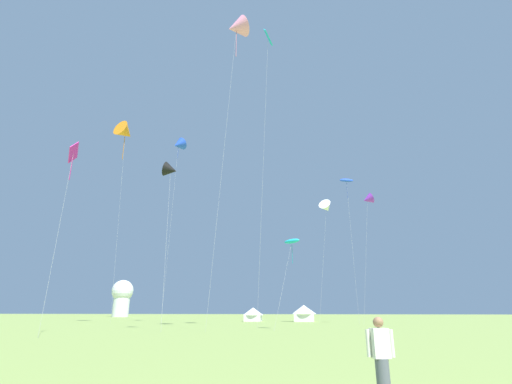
{
  "coord_description": "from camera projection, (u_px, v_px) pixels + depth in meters",
  "views": [
    {
      "loc": [
        5.12,
        -3.11,
        1.86
      ],
      "look_at": [
        0.0,
        32.0,
        13.04
      ],
      "focal_mm": 26.42,
      "sensor_mm": 36.0,
      "label": 1
    }
  ],
  "objects": [
    {
      "name": "person_spectator",
      "position": [
        382.0,
        361.0,
        7.87
      ],
      "size": [
        0.57,
        0.32,
        1.73
      ],
      "color": "#565B66",
      "rests_on": "ground"
    },
    {
      "name": "kite_purple_delta",
      "position": [
        368.0,
        199.0,
        58.28
      ],
      "size": [
        3.29,
        2.3,
        19.29
      ],
      "color": "purple",
      "rests_on": "ground"
    },
    {
      "name": "kite_cyan_diamond",
      "position": [
        268.0,
        40.0,
        49.64
      ],
      "size": [
        2.05,
        3.0,
        37.78
      ],
      "color": "#1EB7CC",
      "rests_on": "ground"
    },
    {
      "name": "festival_tent_center",
      "position": [
        304.0,
        312.0,
        65.52
      ],
      "size": [
        4.26,
        4.26,
        2.77
      ],
      "color": "white",
      "rests_on": "ground"
    },
    {
      "name": "kite_black_delta",
      "position": [
        171.0,
        170.0,
        40.26
      ],
      "size": [
        1.99,
        3.11,
        17.13
      ],
      "color": "black",
      "rests_on": "ground"
    },
    {
      "name": "kite_cyan_parafoil",
      "position": [
        292.0,
        241.0,
        40.07
      ],
      "size": [
        2.87,
        3.27,
        9.22
      ],
      "color": "#1EB7CC",
      "rests_on": "ground"
    },
    {
      "name": "kite_magenta_diamond",
      "position": [
        73.0,
        155.0,
        31.8
      ],
      "size": [
        0.72,
        2.01,
        15.68
      ],
      "color": "#E02DA3",
      "rests_on": "ground"
    },
    {
      "name": "observatory_dome",
      "position": [
        122.0,
        296.0,
        114.55
      ],
      "size": [
        6.4,
        6.4,
        10.8
      ],
      "color": "white",
      "rests_on": "ground"
    },
    {
      "name": "festival_tent_left",
      "position": [
        253.0,
        314.0,
        66.69
      ],
      "size": [
        3.61,
        3.61,
        2.35
      ],
      "color": "white",
      "rests_on": "ground"
    },
    {
      "name": "kite_pink_delta",
      "position": [
        237.0,
        28.0,
        45.53
      ],
      "size": [
        3.89,
        3.61,
        36.17
      ],
      "color": "pink",
      "rests_on": "ground"
    },
    {
      "name": "kite_blue_parafoil",
      "position": [
        346.0,
        181.0,
        61.34
      ],
      "size": [
        2.48,
        2.93,
        22.54
      ],
      "color": "blue",
      "rests_on": "ground"
    },
    {
      "name": "kite_white_delta",
      "position": [
        326.0,
        207.0,
        62.08
      ],
      "size": [
        3.5,
        3.13,
        19.42
      ],
      "color": "white",
      "rests_on": "ground"
    },
    {
      "name": "kite_blue_delta",
      "position": [
        178.0,
        145.0,
        65.94
      ],
      "size": [
        3.31,
        3.54,
        30.99
      ],
      "color": "blue",
      "rests_on": "ground"
    },
    {
      "name": "kite_orange_delta",
      "position": [
        125.0,
        132.0,
        65.64
      ],
      "size": [
        3.92,
        4.08,
        33.35
      ],
      "color": "orange",
      "rests_on": "ground"
    }
  ]
}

